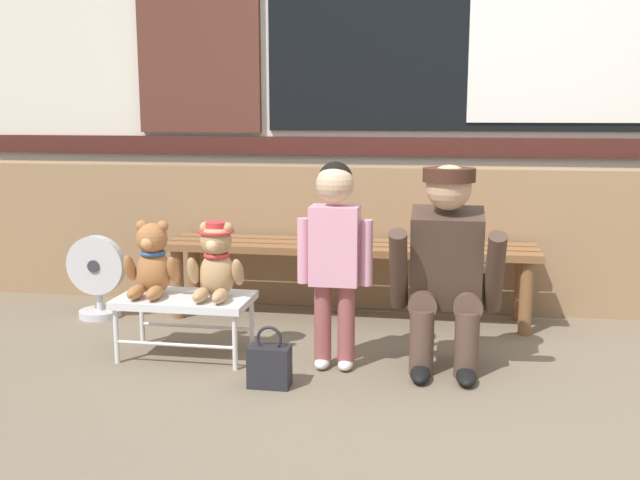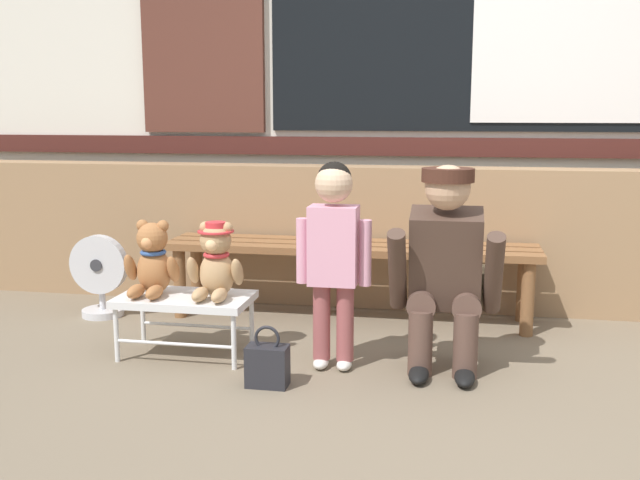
{
  "view_description": "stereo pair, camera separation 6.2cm",
  "coord_description": "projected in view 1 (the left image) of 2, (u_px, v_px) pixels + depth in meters",
  "views": [
    {
      "loc": [
        -0.04,
        -2.98,
        1.18
      ],
      "look_at": [
        -0.64,
        0.53,
        0.55
      ],
      "focal_mm": 41.16,
      "sensor_mm": 36.0,
      "label": 1
    },
    {
      "loc": [
        0.02,
        -2.97,
        1.18
      ],
      "look_at": [
        -0.64,
        0.53,
        0.55
      ],
      "focal_mm": 41.16,
      "sensor_mm": 36.0,
      "label": 2
    }
  ],
  "objects": [
    {
      "name": "floor_fan",
      "position": [
        97.0,
        277.0,
        4.2
      ],
      "size": [
        0.34,
        0.24,
        0.48
      ],
      "color": "silver",
      "rests_on": "ground"
    },
    {
      "name": "small_display_bench",
      "position": [
        185.0,
        303.0,
        3.53
      ],
      "size": [
        0.64,
        0.36,
        0.3
      ],
      "color": "silver",
      "rests_on": "ground"
    },
    {
      "name": "wooden_bench_long",
      "position": [
        348.0,
        255.0,
        4.15
      ],
      "size": [
        2.1,
        0.4,
        0.44
      ],
      "color": "brown",
      "rests_on": "ground"
    },
    {
      "name": "teddy_bear_plain",
      "position": [
        152.0,
        262.0,
        3.53
      ],
      "size": [
        0.28,
        0.26,
        0.36
      ],
      "color": "#A86B3D",
      "rests_on": "small_display_bench"
    },
    {
      "name": "handbag_on_ground",
      "position": [
        270.0,
        365.0,
        3.17
      ],
      "size": [
        0.18,
        0.11,
        0.27
      ],
      "color": "#232328",
      "rests_on": "ground"
    },
    {
      "name": "ground_plane",
      "position": [
        448.0,
        394.0,
        3.1
      ],
      "size": [
        60.0,
        60.0,
        0.0
      ],
      "primitive_type": "plane",
      "color": "#756651"
    },
    {
      "name": "child_standing",
      "position": [
        335.0,
        243.0,
        3.32
      ],
      "size": [
        0.35,
        0.18,
        0.96
      ],
      "color": "#994C4C",
      "rests_on": "ground"
    },
    {
      "name": "shop_facade",
      "position": [
        457.0,
        9.0,
        4.66
      ],
      "size": [
        7.34,
        0.26,
        3.63
      ],
      "color": "silver",
      "rests_on": "ground"
    },
    {
      "name": "brick_low_wall",
      "position": [
        450.0,
        238.0,
        4.4
      ],
      "size": [
        7.19,
        0.25,
        0.85
      ],
      "primitive_type": "cube",
      "color": "#997551",
      "rests_on": "ground"
    },
    {
      "name": "adult_crouching",
      "position": [
        448.0,
        268.0,
        3.31
      ],
      "size": [
        0.5,
        0.49,
        0.95
      ],
      "color": "brown",
      "rests_on": "ground"
    },
    {
      "name": "teddy_bear_with_hat",
      "position": [
        216.0,
        262.0,
        3.47
      ],
      "size": [
        0.28,
        0.27,
        0.36
      ],
      "color": "tan",
      "rests_on": "small_display_bench"
    }
  ]
}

